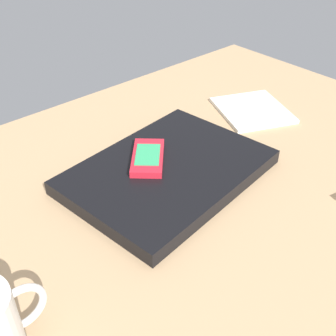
# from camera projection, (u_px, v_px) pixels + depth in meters

# --- Properties ---
(desk_surface) EXTENTS (1.20, 0.80, 0.03)m
(desk_surface) POSITION_uv_depth(u_px,v_px,m) (175.00, 198.00, 0.72)
(desk_surface) COLOR tan
(desk_surface) RESTS_ON ground
(laptop_closed) EXTENTS (0.36, 0.28, 0.02)m
(laptop_closed) POSITION_uv_depth(u_px,v_px,m) (168.00, 172.00, 0.74)
(laptop_closed) COLOR black
(laptop_closed) RESTS_ON desk_surface
(cell_phone_on_laptop) EXTENTS (0.11, 0.11, 0.01)m
(cell_phone_on_laptop) POSITION_uv_depth(u_px,v_px,m) (149.00, 157.00, 0.74)
(cell_phone_on_laptop) COLOR red
(cell_phone_on_laptop) RESTS_ON laptop_closed
(notepad) EXTENTS (0.19, 0.20, 0.01)m
(notepad) POSITION_uv_depth(u_px,v_px,m) (252.00, 110.00, 0.93)
(notepad) COLOR white
(notepad) RESTS_ON desk_surface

